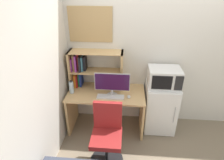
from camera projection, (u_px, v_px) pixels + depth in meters
wall_back at (189, 54)px, 3.05m from camera, size 6.40×0.04×2.60m
wall_left at (16, 106)px, 1.77m from camera, size 0.04×4.40×2.60m
desk at (106, 103)px, 3.21m from camera, size 1.26×0.66×0.72m
hutch_bookshelf at (88, 68)px, 3.15m from camera, size 0.88×0.29×0.64m
monitor at (112, 83)px, 2.91m from camera, size 0.55×0.18×0.39m
keyboard at (111, 97)px, 2.96m from camera, size 0.43×0.14×0.02m
computer_mouse at (129, 97)px, 2.96m from camera, size 0.05×0.09×0.03m
water_bottle at (71, 87)px, 3.05m from camera, size 0.07×0.07×0.22m
mini_fridge at (160, 107)px, 3.24m from camera, size 0.52×0.51×0.86m
microwave at (164, 77)px, 2.97m from camera, size 0.50×0.40×0.29m
desk_chair at (107, 138)px, 2.63m from camera, size 0.48×0.48×0.92m
wall_corkboard at (90, 25)px, 2.94m from camera, size 0.69×0.02×0.54m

